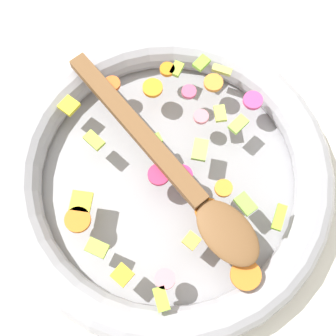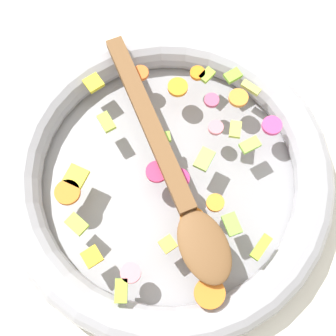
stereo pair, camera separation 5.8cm
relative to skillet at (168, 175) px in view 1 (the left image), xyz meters
The scene contains 4 objects.
ground_plane 0.02m from the skillet, ahead, with size 4.00×4.00×0.00m, color silver.
skillet is the anchor object (origin of this frame).
chopped_vegetables 0.03m from the skillet, 28.71° to the right, with size 0.30×0.33×0.01m.
wooden_spoon 0.04m from the skillet, 70.71° to the right, with size 0.15×0.34×0.01m.
Camera 1 is at (-0.07, -0.19, 0.59)m, focal length 50.00 mm.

